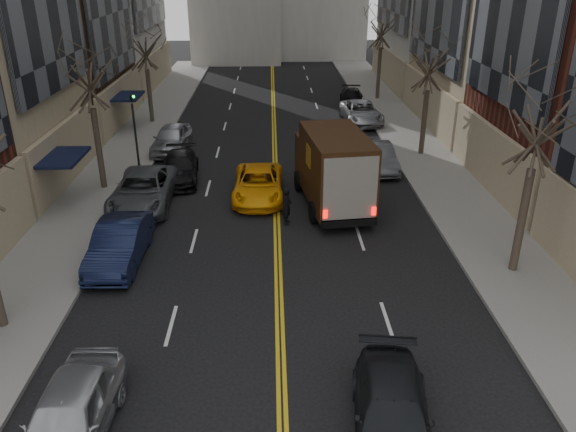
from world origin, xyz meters
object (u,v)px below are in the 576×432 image
observer_sedan (392,414)px  taxi (258,184)px  ups_truck (333,169)px  pedestrian (287,206)px

observer_sedan → taxi: bearing=110.2°
ups_truck → pedestrian: bearing=-145.4°
observer_sedan → ups_truck: bearing=97.4°
taxi → pedestrian: 3.33m
ups_truck → observer_sedan: bearing=-97.2°
ups_truck → observer_sedan: 14.38m
observer_sedan → taxi: (-3.51, 15.42, 0.04)m
ups_truck → observer_sedan: (-0.01, -14.33, -1.18)m
taxi → pedestrian: pedestrian is taller
taxi → pedestrian: bearing=-65.8°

